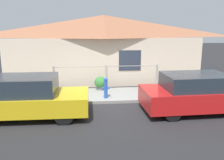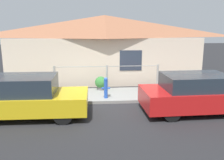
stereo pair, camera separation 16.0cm
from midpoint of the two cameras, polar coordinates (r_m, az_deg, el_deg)
ground_plane at (r=9.92m, az=0.03°, el=-5.47°), size 60.00×60.00×0.00m
sidewalk at (r=10.90m, az=-0.43°, el=-3.46°), size 24.00×2.09×0.12m
house at (r=13.14m, az=-1.34°, el=11.40°), size 10.25×2.23×3.54m
fence at (r=11.60m, az=-0.77°, el=0.96°), size 4.90×0.10×1.11m
car_left at (r=8.84m, az=-18.55°, el=-3.71°), size 4.02×1.74×1.41m
car_right at (r=9.40m, az=19.50°, el=-2.93°), size 4.09×1.89×1.38m
fire_hydrant at (r=10.17m, az=-0.97°, el=-1.69°), size 0.35×0.16×0.86m
potted_plant_near_hydrant at (r=11.47m, az=-2.19°, el=-0.64°), size 0.54×0.54×0.62m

